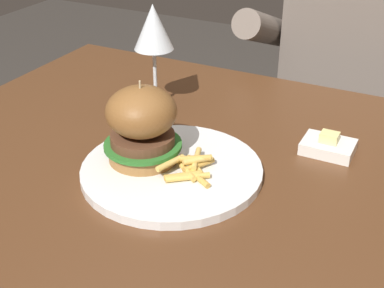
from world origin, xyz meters
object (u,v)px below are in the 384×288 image
(burger_sandwich, at_px, (142,124))
(butter_dish, at_px, (328,146))
(main_plate, at_px, (172,170))
(wine_glass, at_px, (153,31))
(diner_person, at_px, (350,112))

(burger_sandwich, height_order, butter_dish, burger_sandwich)
(main_plate, distance_m, wine_glass, 0.28)
(main_plate, xyz_separation_m, diner_person, (0.14, 0.73, -0.18))
(main_plate, distance_m, diner_person, 0.76)
(butter_dish, bearing_deg, wine_glass, 177.17)
(wine_glass, relative_size, butter_dish, 2.42)
(burger_sandwich, distance_m, wine_glass, 0.23)
(main_plate, relative_size, butter_dish, 3.34)
(burger_sandwich, bearing_deg, main_plate, -1.81)
(butter_dish, height_order, diner_person, diner_person)
(burger_sandwich, height_order, wine_glass, wine_glass)
(burger_sandwich, distance_m, diner_person, 0.79)
(main_plate, height_order, butter_dish, butter_dish)
(butter_dish, bearing_deg, main_plate, -138.23)
(wine_glass, bearing_deg, main_plate, -53.93)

